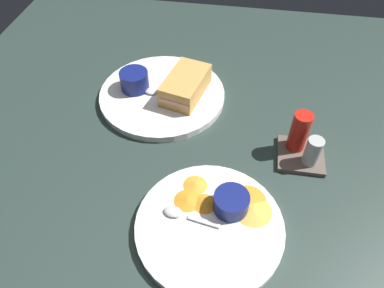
# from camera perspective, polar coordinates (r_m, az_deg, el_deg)

# --- Properties ---
(ground_plane) EXTENTS (1.10, 1.10, 0.03)m
(ground_plane) POSITION_cam_1_polar(r_m,az_deg,el_deg) (0.78, -3.44, 2.26)
(ground_plane) COLOR #283833
(plate_sandwich_main) EXTENTS (0.29, 0.29, 0.02)m
(plate_sandwich_main) POSITION_cam_1_polar(r_m,az_deg,el_deg) (0.83, -4.78, 7.86)
(plate_sandwich_main) COLOR white
(plate_sandwich_main) RESTS_ON ground_plane
(sandwich_half_near) EXTENTS (0.15, 0.10, 0.05)m
(sandwich_half_near) POSITION_cam_1_polar(r_m,az_deg,el_deg) (0.80, -1.04, 9.42)
(sandwich_half_near) COLOR tan
(sandwich_half_near) RESTS_ON plate_sandwich_main
(ramekin_dark_sauce) EXTENTS (0.07, 0.07, 0.04)m
(ramekin_dark_sauce) POSITION_cam_1_polar(r_m,az_deg,el_deg) (0.83, -9.23, 10.12)
(ramekin_dark_sauce) COLOR navy
(ramekin_dark_sauce) RESTS_ON plate_sandwich_main
(spoon_by_dark_ramekin) EXTENTS (0.04, 0.10, 0.01)m
(spoon_by_dark_ramekin) POSITION_cam_1_polar(r_m,az_deg,el_deg) (0.82, -5.85, 8.17)
(spoon_by_dark_ramekin) COLOR silver
(spoon_by_dark_ramekin) RESTS_ON plate_sandwich_main
(plate_chips_companion) EXTENTS (0.25, 0.25, 0.02)m
(plate_chips_companion) POSITION_cam_1_polar(r_m,az_deg,el_deg) (0.61, 2.81, -13.07)
(plate_chips_companion) COLOR white
(plate_chips_companion) RESTS_ON ground_plane
(ramekin_light_gravy) EXTENTS (0.06, 0.06, 0.03)m
(ramekin_light_gravy) POSITION_cam_1_polar(r_m,az_deg,el_deg) (0.61, 6.31, -9.20)
(ramekin_light_gravy) COLOR navy
(ramekin_light_gravy) RESTS_ON plate_chips_companion
(spoon_by_gravy_ramekin) EXTENTS (0.03, 0.10, 0.01)m
(spoon_by_gravy_ramekin) POSITION_cam_1_polar(r_m,az_deg,el_deg) (0.61, -1.89, -11.16)
(spoon_by_gravy_ramekin) COLOR silver
(spoon_by_gravy_ramekin) RESTS_ON plate_chips_companion
(plantain_chip_scatter) EXTENTS (0.11, 0.19, 0.01)m
(plantain_chip_scatter) POSITION_cam_1_polar(r_m,az_deg,el_deg) (0.63, 5.77, -9.08)
(plantain_chip_scatter) COLOR orange
(plantain_chip_scatter) RESTS_ON plate_chips_companion
(condiment_caddy) EXTENTS (0.09, 0.09, 0.10)m
(condiment_caddy) POSITION_cam_1_polar(r_m,az_deg,el_deg) (0.72, 17.31, 0.03)
(condiment_caddy) COLOR brown
(condiment_caddy) RESTS_ON ground_plane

